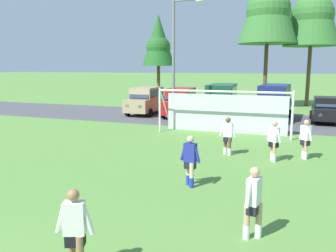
% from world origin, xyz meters
% --- Properties ---
extents(ground_plane, '(400.00, 400.00, 0.00)m').
position_xyz_m(ground_plane, '(0.00, 15.00, 0.00)').
color(ground_plane, '#598C3D').
extents(parking_lot_strip, '(52.00, 8.40, 0.01)m').
position_xyz_m(parking_lot_strip, '(0.00, 22.69, 0.00)').
color(parking_lot_strip, '#4C4C51').
rests_on(parking_lot_strip, ground).
extents(soccer_ball, '(0.22, 0.22, 0.22)m').
position_xyz_m(soccer_ball, '(0.77, 4.28, 0.11)').
color(soccer_ball, white).
rests_on(soccer_ball, ground).
extents(soccer_goal, '(7.45, 2.06, 2.57)m').
position_xyz_m(soccer_goal, '(1.61, 17.32, 1.29)').
color(soccer_goal, white).
rests_on(soccer_goal, ground).
extents(player_striker_near, '(0.55, 0.61, 1.64)m').
position_xyz_m(player_striker_near, '(5.87, 12.86, 0.82)').
color(player_striker_near, tan).
rests_on(player_striker_near, ground).
extents(player_midfield_center, '(0.39, 0.72, 1.64)m').
position_xyz_m(player_midfield_center, '(4.70, 5.25, 0.82)').
color(player_midfield_center, tan).
rests_on(player_midfield_center, ground).
extents(player_defender_far, '(0.73, 0.38, 1.64)m').
position_xyz_m(player_defender_far, '(2.41, 8.02, 0.82)').
color(player_defender_far, beige).
rests_on(player_defender_far, ground).
extents(player_winger_left, '(0.62, 0.53, 1.64)m').
position_xyz_m(player_winger_left, '(4.68, 12.04, 0.82)').
color(player_winger_left, tan).
rests_on(player_winger_left, ground).
extents(player_winger_right, '(0.74, 0.36, 1.64)m').
position_xyz_m(player_winger_right, '(1.87, 2.73, 0.82)').
color(player_winger_right, '#936B4C').
rests_on(player_winger_right, ground).
extents(player_trailing_back, '(0.73, 0.27, 1.64)m').
position_xyz_m(player_trailing_back, '(2.75, 12.39, 0.82)').
color(player_trailing_back, brown).
rests_on(player_trailing_back, ground).
extents(parked_car_slot_far_left, '(2.17, 4.62, 2.16)m').
position_xyz_m(parked_car_slot_far_left, '(-5.93, 23.20, 1.11)').
color(parked_car_slot_far_left, tan).
rests_on(parked_car_slot_far_left, ground).
extents(parked_car_slot_left, '(2.38, 4.72, 2.16)m').
position_xyz_m(parked_car_slot_left, '(-2.97, 23.03, 1.11)').
color(parked_car_slot_left, red).
rests_on(parked_car_slot_left, ground).
extents(parked_car_slot_center_left, '(2.45, 4.93, 2.52)m').
position_xyz_m(parked_car_slot_center_left, '(0.28, 22.82, 1.34)').
color(parked_car_slot_center_left, '#194C2D').
rests_on(parked_car_slot_center_left, ground).
extents(parked_car_slot_center, '(2.41, 4.91, 2.52)m').
position_xyz_m(parked_car_slot_center, '(3.93, 23.48, 1.34)').
color(parked_car_slot_center, navy).
rests_on(parked_car_slot_center, ground).
extents(parked_car_slot_center_right, '(2.05, 4.21, 1.72)m').
position_xyz_m(parked_car_slot_center_right, '(7.41, 23.74, 0.88)').
color(parked_car_slot_center_right, black).
rests_on(parked_car_slot_center_right, ground).
extents(tree_left_edge, '(3.50, 3.50, 9.35)m').
position_xyz_m(tree_left_edge, '(-8.89, 33.09, 6.42)').
color(tree_left_edge, brown).
rests_on(tree_left_edge, ground).
extents(tree_mid_left, '(5.29, 5.29, 14.10)m').
position_xyz_m(tree_mid_left, '(2.54, 31.41, 9.71)').
color(tree_mid_left, brown).
rests_on(tree_mid_left, ground).
extents(tree_center_back, '(5.15, 5.15, 13.73)m').
position_xyz_m(tree_center_back, '(6.33, 34.00, 9.45)').
color(tree_center_back, brown).
rests_on(tree_center_back, ground).
extents(street_lamp, '(2.00, 0.32, 7.72)m').
position_xyz_m(street_lamp, '(-1.57, 18.01, 4.00)').
color(street_lamp, slate).
rests_on(street_lamp, ground).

